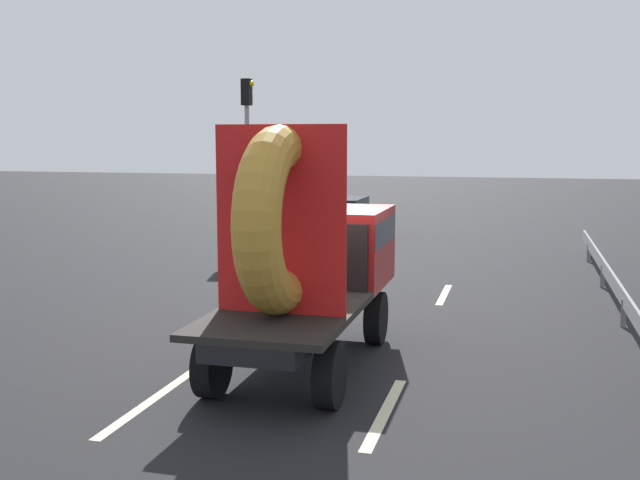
# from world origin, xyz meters

# --- Properties ---
(ground_plane) EXTENTS (120.00, 120.00, 0.00)m
(ground_plane) POSITION_xyz_m (0.00, 0.00, 0.00)
(ground_plane) COLOR black
(flatbed_truck) EXTENTS (2.02, 5.35, 3.80)m
(flatbed_truck) POSITION_xyz_m (-0.00, -0.32, 1.78)
(flatbed_truck) COLOR black
(flatbed_truck) RESTS_ON ground_plane
(distant_sedan) EXTENTS (1.86, 4.34, 1.41)m
(distant_sedan) POSITION_xyz_m (-3.22, 15.45, 0.76)
(distant_sedan) COLOR black
(distant_sedan) RESTS_ON ground_plane
(traffic_light) EXTENTS (0.42, 0.36, 5.63)m
(traffic_light) POSITION_xyz_m (-5.99, 12.97, 3.68)
(traffic_light) COLOR gray
(traffic_light) RESTS_ON ground_plane
(guardrail) EXTENTS (0.10, 15.99, 0.71)m
(guardrail) POSITION_xyz_m (5.23, 5.33, 0.53)
(guardrail) COLOR gray
(guardrail) RESTS_ON ground_plane
(lane_dash_left_near) EXTENTS (0.16, 2.88, 0.01)m
(lane_dash_left_near) POSITION_xyz_m (-1.61, -2.77, 0.00)
(lane_dash_left_near) COLOR beige
(lane_dash_left_near) RESTS_ON ground_plane
(lane_dash_left_far) EXTENTS (0.16, 2.03, 0.01)m
(lane_dash_left_far) POSITION_xyz_m (-1.61, 5.12, 0.00)
(lane_dash_left_far) COLOR beige
(lane_dash_left_far) RESTS_ON ground_plane
(lane_dash_right_near) EXTENTS (0.16, 2.72, 0.01)m
(lane_dash_right_near) POSITION_xyz_m (1.60, -2.36, 0.00)
(lane_dash_right_near) COLOR beige
(lane_dash_right_near) RESTS_ON ground_plane
(lane_dash_right_far) EXTENTS (0.16, 2.36, 0.01)m
(lane_dash_right_far) POSITION_xyz_m (1.60, 5.50, 0.00)
(lane_dash_right_far) COLOR beige
(lane_dash_right_far) RESTS_ON ground_plane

